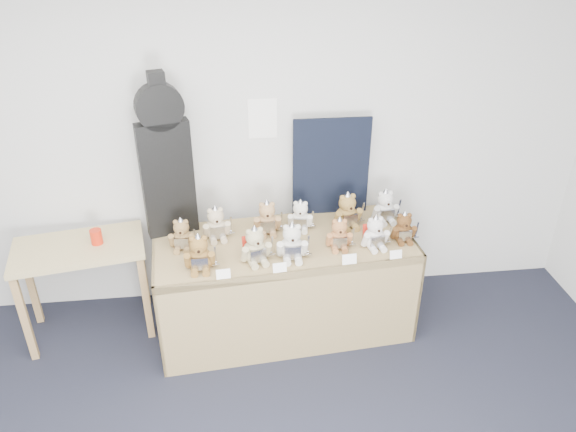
{
  "coord_description": "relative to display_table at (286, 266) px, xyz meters",
  "views": [
    {
      "loc": [
        0.2,
        -1.39,
        2.93
      ],
      "look_at": [
        0.59,
        1.9,
        1.04
      ],
      "focal_mm": 35.0,
      "sensor_mm": 36.0,
      "label": 1
    }
  ],
  "objects": [
    {
      "name": "display_table",
      "position": [
        0.0,
        0.0,
        0.0
      ],
      "size": [
        1.92,
        0.93,
        0.78
      ],
      "rotation": [
        0.0,
        0.0,
        0.08
      ],
      "color": "olive",
      "rests_on": "floor"
    },
    {
      "name": "entry_card_c",
      "position": [
        0.4,
        -0.26,
        0.2
      ],
      "size": [
        0.1,
        0.03,
        0.07
      ],
      "primitive_type": "cube",
      "rotation": [
        -0.24,
        0.0,
        0.08
      ],
      "color": "white",
      "rests_on": "display_table"
    },
    {
      "name": "teddy_back_far_left",
      "position": [
        -0.72,
        0.07,
        0.27
      ],
      "size": [
        0.21,
        0.17,
        0.26
      ],
      "rotation": [
        0.0,
        0.0,
        -0.06
      ],
      "color": "olive",
      "rests_on": "display_table"
    },
    {
      "name": "red_cup",
      "position": [
        -1.34,
        0.23,
        0.2
      ],
      "size": [
        0.08,
        0.08,
        0.11
      ],
      "primitive_type": "cylinder",
      "color": "red",
      "rests_on": "side_table"
    },
    {
      "name": "teddy_back_centre_left",
      "position": [
        -0.11,
        0.22,
        0.28
      ],
      "size": [
        0.23,
        0.18,
        0.28
      ],
      "rotation": [
        0.0,
        0.0,
        -0.02
      ],
      "color": "tan",
      "rests_on": "display_table"
    },
    {
      "name": "teddy_back_end",
      "position": [
        0.78,
        0.29,
        0.28
      ],
      "size": [
        0.23,
        0.2,
        0.28
      ],
      "rotation": [
        0.0,
        0.0,
        0.12
      ],
      "color": "silver",
      "rests_on": "display_table"
    },
    {
      "name": "teddy_front_centre",
      "position": [
        0.02,
        -0.14,
        0.28
      ],
      "size": [
        0.24,
        0.2,
        0.3
      ],
      "rotation": [
        0.0,
        0.0,
        -0.04
      ],
      "color": "beige",
      "rests_on": "display_table"
    },
    {
      "name": "teddy_back_right",
      "position": [
        0.48,
        0.24,
        0.29
      ],
      "size": [
        0.25,
        0.22,
        0.3
      ],
      "rotation": [
        0.0,
        0.0,
        0.2
      ],
      "color": "olive",
      "rests_on": "display_table"
    },
    {
      "name": "teddy_front_right",
      "position": [
        0.37,
        -0.05,
        0.27
      ],
      "size": [
        0.21,
        0.17,
        0.26
      ],
      "rotation": [
        0.0,
        0.0,
        -0.06
      ],
      "color": "#A3693E",
      "rests_on": "display_table"
    },
    {
      "name": "teddy_front_end",
      "position": [
        0.84,
        -0.01,
        0.26
      ],
      "size": [
        0.2,
        0.16,
        0.25
      ],
      "rotation": [
        0.0,
        0.0,
        -0.01
      ],
      "color": "brown",
      "rests_on": "display_table"
    },
    {
      "name": "side_table",
      "position": [
        -1.48,
        0.21,
        0.02
      ],
      "size": [
        0.98,
        0.65,
        0.76
      ],
      "rotation": [
        0.0,
        0.0,
        0.17
      ],
      "color": "tan",
      "rests_on": "floor"
    },
    {
      "name": "guitar_case",
      "position": [
        -0.8,
        0.31,
        0.75
      ],
      "size": [
        0.38,
        0.2,
        1.19
      ],
      "rotation": [
        0.0,
        0.0,
        0.27
      ],
      "color": "black",
      "rests_on": "display_table"
    },
    {
      "name": "teddy_back_centre_right",
      "position": [
        0.13,
        0.24,
        0.27
      ],
      "size": [
        0.21,
        0.18,
        0.26
      ],
      "rotation": [
        0.0,
        0.0,
        -0.16
      ],
      "color": "silver",
      "rests_on": "display_table"
    },
    {
      "name": "entry_card_d",
      "position": [
        0.73,
        -0.24,
        0.2
      ],
      "size": [
        0.09,
        0.03,
        0.06
      ],
      "primitive_type": "cube",
      "rotation": [
        -0.24,
        0.0,
        0.08
      ],
      "color": "white",
      "rests_on": "display_table"
    },
    {
      "name": "teddy_front_far_right",
      "position": [
        0.62,
        -0.07,
        0.27
      ],
      "size": [
        0.22,
        0.19,
        0.27
      ],
      "rotation": [
        0.0,
        0.0,
        0.15
      ],
      "color": "silver",
      "rests_on": "display_table"
    },
    {
      "name": "teddy_front_far_left",
      "position": [
        -0.59,
        -0.2,
        0.28
      ],
      "size": [
        0.23,
        0.18,
        0.28
      ],
      "rotation": [
        0.0,
        0.0,
        0.01
      ],
      "color": "brown",
      "rests_on": "display_table"
    },
    {
      "name": "entry_card_b",
      "position": [
        -0.08,
        -0.3,
        0.2
      ],
      "size": [
        0.09,
        0.03,
        0.07
      ],
      "primitive_type": "cube",
      "rotation": [
        -0.24,
        0.0,
        0.08
      ],
      "color": "white",
      "rests_on": "display_table"
    },
    {
      "name": "room_shell",
      "position": [
        -0.11,
        0.57,
        0.92
      ],
      "size": [
        6.0,
        6.0,
        6.0
      ],
      "color": "white",
      "rests_on": "floor"
    },
    {
      "name": "teddy_front_left",
      "position": [
        -0.22,
        -0.15,
        0.28
      ],
      "size": [
        0.24,
        0.22,
        0.29
      ],
      "rotation": [
        0.0,
        0.0,
        0.26
      ],
      "color": "tan",
      "rests_on": "display_table"
    },
    {
      "name": "entry_card_a",
      "position": [
        -0.45,
        -0.33,
        0.2
      ],
      "size": [
        0.09,
        0.03,
        0.07
      ],
      "primitive_type": "cube",
      "rotation": [
        -0.24,
        0.0,
        0.08
      ],
      "color": "white",
      "rests_on": "display_table"
    },
    {
      "name": "navy_board",
      "position": [
        0.39,
        0.46,
        0.55
      ],
      "size": [
        0.58,
        0.02,
        0.77
      ],
      "primitive_type": "cube",
      "rotation": [
        0.0,
        0.0,
        -0.01
      ],
      "color": "black",
      "rests_on": "display_table"
    },
    {
      "name": "teddy_back_left",
      "position": [
        -0.48,
        0.18,
        0.28
      ],
      "size": [
        0.23,
        0.2,
        0.28
      ],
      "rotation": [
        0.0,
        0.0,
        0.15
      ],
      "color": "#C0AD8C",
      "rests_on": "display_table"
    }
  ]
}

